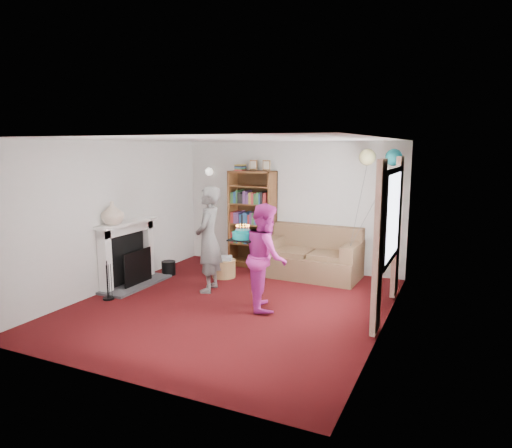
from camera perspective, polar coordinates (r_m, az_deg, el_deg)
The scene contains 16 objects.
ground at distance 7.10m, azimuth -3.09°, elevation -10.09°, with size 5.00×5.00×0.00m, color black.
wall_back at distance 9.05m, azimuth 4.27°, elevation 2.35°, with size 4.50×0.02×2.50m, color silver.
wall_left at distance 8.08m, azimuth -17.51°, elevation 1.04°, with size 0.02×5.00×2.50m, color silver.
wall_right at distance 6.07m, azimuth 16.01°, elevation -1.60°, with size 0.02×5.00×2.50m, color silver.
ceiling at distance 6.68m, azimuth -3.29°, elevation 10.57°, with size 4.50×5.00×0.01m, color white.
fireplace at distance 8.24m, azimuth -15.46°, elevation -3.92°, with size 0.55×1.80×1.12m.
window_bay at distance 6.67m, azimuth 16.33°, elevation -1.04°, with size 0.14×2.02×2.20m.
wall_sconce at distance 9.62m, azimuth -5.87°, elevation 6.53°, with size 0.16×0.23×0.16m.
bookcase at distance 9.18m, azimuth -0.38°, elevation 0.55°, with size 0.91×0.42×2.14m.
sofa at distance 8.60m, azimuth 7.13°, elevation -4.22°, with size 1.74×0.92×0.92m.
wicker_basket at distance 8.53m, azimuth -4.06°, elevation -5.46°, with size 0.44×0.44×0.39m.
person_striped at distance 7.60m, azimuth -5.95°, elevation -1.93°, with size 0.64×0.42×1.76m, color black.
person_magenta at distance 6.77m, azimuth 1.23°, elevation -4.07°, with size 0.77×0.60×1.58m, color #AF2382.
birthday_cake at distance 6.78m, azimuth -1.68°, elevation -1.43°, with size 0.37×0.37×0.22m.
balloons at distance 8.07m, azimuth 15.29°, elevation 8.06°, with size 0.78×0.41×1.69m.
mantel_vase at distance 7.87m, azimuth -17.50°, elevation 1.32°, with size 0.37×0.37×0.38m, color beige.
Camera 1 is at (3.14, -5.90, 2.40)m, focal length 32.00 mm.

